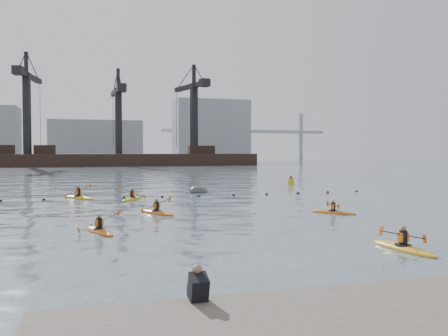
% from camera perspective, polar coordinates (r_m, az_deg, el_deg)
% --- Properties ---
extents(ground, '(400.00, 400.00, 0.00)m').
position_cam_1_polar(ground, '(17.80, 10.28, -10.03)').
color(ground, '#333B4A').
rests_on(ground, ground).
extents(float_line, '(33.24, 0.73, 0.24)m').
position_cam_1_polar(float_line, '(38.98, -5.30, -3.41)').
color(float_line, black).
rests_on(float_line, ground).
extents(barge_pier, '(72.00, 19.30, 29.50)m').
position_cam_1_polar(barge_pier, '(125.83, -12.65, 1.13)').
color(barge_pier, black).
rests_on(barge_pier, ground).
extents(skyline, '(141.00, 28.00, 22.00)m').
position_cam_1_polar(skyline, '(166.26, -12.66, 3.86)').
color(skyline, gray).
rests_on(skyline, ground).
extents(kayaker_0, '(1.99, 3.03, 1.09)m').
position_cam_1_polar(kayaker_0, '(22.61, -14.78, -7.25)').
color(kayaker_0, orange).
rests_on(kayaker_0, ground).
extents(kayaker_1, '(2.21, 3.31, 1.07)m').
position_cam_1_polar(kayaker_1, '(19.29, 20.75, -8.89)').
color(kayaker_1, gold).
rests_on(kayaker_1, ground).
extents(kayaker_2, '(2.10, 3.12, 1.13)m').
position_cam_1_polar(kayaker_2, '(28.63, -8.12, -5.25)').
color(kayaker_2, '#C56112').
rests_on(kayaker_2, ground).
extents(kayaker_3, '(2.14, 3.10, 1.15)m').
position_cam_1_polar(kayaker_3, '(37.21, -10.98, -3.59)').
color(kayaker_3, gold).
rests_on(kayaker_3, ground).
extents(kayaker_4, '(2.29, 2.54, 0.93)m').
position_cam_1_polar(kayaker_4, '(29.20, 12.99, -5.16)').
color(kayaker_4, '#C86612').
rests_on(kayaker_4, ground).
extents(kayaker_5, '(2.84, 3.33, 1.30)m').
position_cam_1_polar(kayaker_5, '(39.03, -17.13, -3.37)').
color(kayaker_5, gold).
rests_on(kayaker_5, ground).
extents(mooring_buoy, '(2.72, 2.55, 1.56)m').
position_cam_1_polar(mooring_buoy, '(42.96, -3.01, -2.95)').
color(mooring_buoy, '#404245').
rests_on(mooring_buoy, ground).
extents(nav_buoy, '(0.66, 0.66, 1.20)m').
position_cam_1_polar(nav_buoy, '(53.32, 8.03, -1.61)').
color(nav_buoy, gold).
rests_on(nav_buoy, ground).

